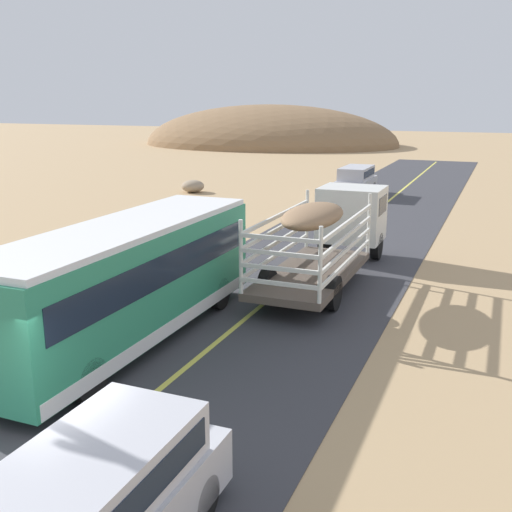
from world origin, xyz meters
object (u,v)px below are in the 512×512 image
object	(u,v)px
suv_near	(94,505)
boulder_mid_field	(188,217)
livestock_truck	(338,224)
bus	(128,279)
car_far	(356,179)
boulder_near_shoulder	(193,186)

from	to	relation	value
suv_near	boulder_mid_field	distance (m)	23.65
livestock_truck	boulder_mid_field	xyz separation A→B (m)	(-9.18, 5.11, -1.29)
boulder_mid_field	bus	bearing A→B (deg)	-67.44
suv_near	bus	distance (m)	8.48
car_far	suv_near	bearing A→B (deg)	-82.46
car_far	boulder_mid_field	size ratio (longest dim) A/B	2.98
livestock_truck	boulder_near_shoulder	distance (m)	21.41
suv_near	livestock_truck	distance (m)	16.29
boulder_near_shoulder	suv_near	bearing A→B (deg)	-64.07
suv_near	livestock_truck	xyz separation A→B (m)	(-0.98, 16.25, 0.70)
suv_near	car_far	distance (m)	35.11
boulder_near_shoulder	boulder_mid_field	world-z (taller)	boulder_mid_field
suv_near	boulder_near_shoulder	world-z (taller)	suv_near
livestock_truck	boulder_near_shoulder	bearing A→B (deg)	132.87
bus	boulder_near_shoulder	bearing A→B (deg)	114.47
car_far	boulder_mid_field	distance (m)	14.57
livestock_truck	car_far	bearing A→B (deg)	101.06
bus	car_far	world-z (taller)	bus
car_far	boulder_near_shoulder	world-z (taller)	car_far
bus	boulder_mid_field	size ratio (longest dim) A/B	6.45
bus	boulder_mid_field	world-z (taller)	bus
boulder_near_shoulder	boulder_mid_field	bearing A→B (deg)	-63.06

